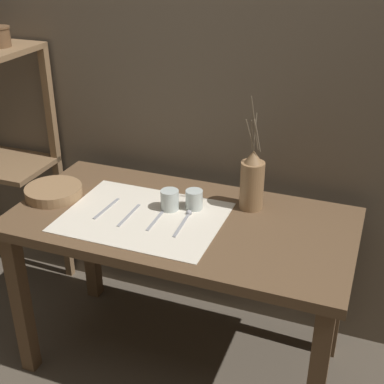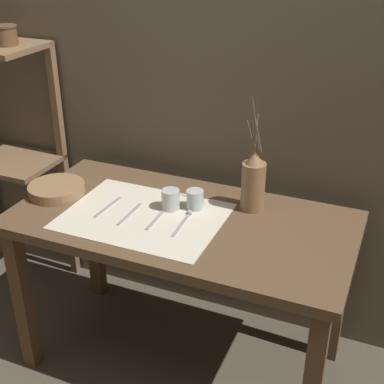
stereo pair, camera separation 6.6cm
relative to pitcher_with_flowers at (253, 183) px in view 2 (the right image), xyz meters
The scene contains 14 objects.
ground_plane 0.88m from the pitcher_with_flowers, 142.15° to the right, with size 12.00×12.00×0.00m, color brown.
stone_wall_back 0.51m from the pitcher_with_flowers, 130.39° to the left, with size 7.00×0.06×2.40m.
wooden_table 0.36m from the pitcher_with_flowers, 142.15° to the right, with size 1.32×0.67×0.72m.
wooden_shelf_unit 1.30m from the pitcher_with_flowers, behind, with size 0.54×0.33×1.26m.
linen_cloth 0.44m from the pitcher_with_flowers, 148.56° to the right, with size 0.60×0.46×0.00m.
pitcher_with_flowers is the anchor object (origin of this frame).
wooden_bowl 0.82m from the pitcher_with_flowers, 165.99° to the right, with size 0.23×0.23×0.04m.
glass_tumbler_near 0.33m from the pitcher_with_flowers, 155.91° to the right, with size 0.07×0.07×0.08m.
glass_tumbler_far 0.24m from the pitcher_with_flowers, 156.38° to the right, with size 0.07×0.07×0.08m.
fork_outer 0.58m from the pitcher_with_flowers, 157.35° to the right, with size 0.02×0.18×0.00m.
fork_inner 0.49m from the pitcher_with_flowers, 150.61° to the right, with size 0.01×0.18×0.00m.
knife_center 0.40m from the pitcher_with_flowers, 143.87° to the right, with size 0.02×0.18×0.00m.
spoon_outer 0.29m from the pitcher_with_flowers, 139.49° to the right, with size 0.03×0.19×0.02m.
metal_pot_small 1.24m from the pitcher_with_flowers, behind, with size 0.10×0.10×0.09m.
Camera 2 is at (0.73, -1.62, 1.74)m, focal length 50.00 mm.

